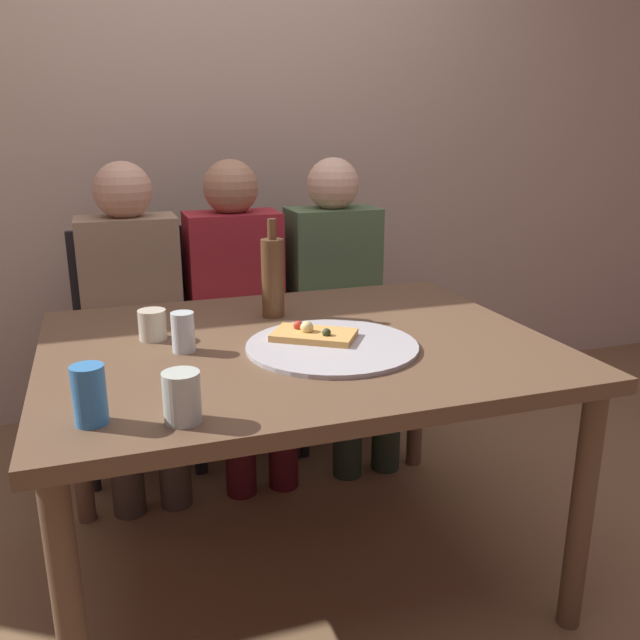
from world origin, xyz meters
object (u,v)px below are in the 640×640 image
chair_left (134,331)px  wine_bottle (274,276)px  pizza_tray (332,346)px  tumbler_near (183,332)px  guest_by_wall (340,292)px  tumbler_far (152,325)px  chair_right (328,313)px  pizza_slice_last (313,334)px  wine_glass (182,397)px  chair_middle (233,322)px  dining_table (298,366)px  soda_can (89,395)px  guest_in_beanie (240,301)px  guest_in_sweater (134,310)px

chair_left → wine_bottle: bearing=120.8°
pizza_tray → tumbler_near: tumbler_near is taller
tumbler_near → guest_by_wall: 1.06m
tumbler_far → chair_right: size_ratio=0.09×
pizza_slice_last → chair_right: 1.05m
tumbler_near → chair_left: (-0.09, 0.91, -0.26)m
wine_bottle → wine_glass: size_ratio=2.86×
chair_middle → chair_left: bearing=0.0°
pizza_tray → wine_bottle: (-0.07, 0.35, 0.12)m
tumbler_far → chair_left: 0.82m
pizza_tray → pizza_slice_last: pizza_slice_last is taller
tumbler_near → chair_middle: (0.31, 0.91, -0.26)m
dining_table → chair_right: (0.41, 0.92, -0.14)m
pizza_slice_last → chair_middle: chair_middle is taller
tumbler_far → chair_middle: chair_middle is taller
tumbler_far → pizza_slice_last: bearing=-22.4°
soda_can → guest_in_beanie: size_ratio=0.10×
soda_can → chair_right: chair_right is taller
pizza_tray → guest_in_sweater: (-0.46, 0.86, -0.09)m
wine_bottle → chair_left: wine_bottle is taller
guest_by_wall → dining_table: bearing=61.9°
tumbler_far → guest_in_sweater: (-0.02, 0.63, -0.12)m
pizza_slice_last → guest_in_sweater: size_ratio=0.22×
pizza_tray → tumbler_far: 0.50m
chair_right → pizza_tray: bearing=71.3°
dining_table → wine_bottle: 0.32m
pizza_tray → guest_in_beanie: bearing=94.6°
chair_middle → tumbler_near: bearing=71.4°
tumbler_far → guest_in_sweater: bearing=91.9°
pizza_slice_last → wine_glass: wine_glass is taller
wine_bottle → chair_middle: bearing=90.3°
wine_glass → pizza_tray: bearing=37.1°
tumbler_far → soda_can: 0.54m
pizza_slice_last → guest_in_beanie: guest_in_beanie is taller
pizza_tray → dining_table: bearing=127.6°
wine_glass → guest_by_wall: 1.43m
pizza_slice_last → guest_in_sweater: (-0.43, 0.80, -0.11)m
wine_glass → soda_can: soda_can is taller
pizza_tray → chair_middle: chair_middle is taller
wine_bottle → chair_left: 0.85m
wine_bottle → tumbler_near: size_ratio=2.87×
tumbler_far → chair_right: 1.14m
chair_middle → guest_by_wall: 0.46m
guest_in_beanie → guest_in_sweater: bearing=0.0°
pizza_tray → tumbler_near: (-0.38, 0.10, 0.05)m
tumbler_near → chair_right: 1.19m
pizza_slice_last → wine_bottle: size_ratio=0.85×
chair_right → soda_can: bearing=53.7°
tumbler_near → chair_middle: 1.00m
chair_left → guest_in_sweater: 0.20m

